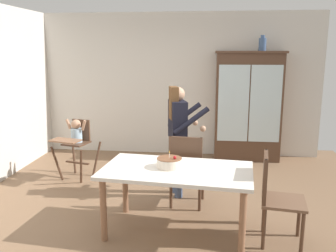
{
  "coord_description": "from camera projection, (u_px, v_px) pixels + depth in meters",
  "views": [
    {
      "loc": [
        0.58,
        -4.23,
        2.01
      ],
      "look_at": [
        0.02,
        0.7,
        0.95
      ],
      "focal_mm": 38.29,
      "sensor_mm": 36.0,
      "label": 1
    }
  ],
  "objects": [
    {
      "name": "dining_chair_right_end",
      "position": [
        274.0,
        192.0,
        3.73
      ],
      "size": [
        0.5,
        0.5,
        0.96
      ],
      "rotation": [
        0.0,
        0.0,
        1.43
      ],
      "color": "#4C3323",
      "rests_on": "ground_plane"
    },
    {
      "name": "wall_back",
      "position": [
        179.0,
        85.0,
        6.87
      ],
      "size": [
        5.32,
        0.06,
        2.7
      ],
      "primitive_type": "cube",
      "color": "beige",
      "rests_on": "ground_plane"
    },
    {
      "name": "dining_chair_far_side",
      "position": [
        186.0,
        166.0,
        4.57
      ],
      "size": [
        0.48,
        0.48,
        0.96
      ],
      "rotation": [
        0.0,
        0.0,
        3.05
      ],
      "color": "#4C3323",
      "rests_on": "ground_plane"
    },
    {
      "name": "adult_person",
      "position": [
        178.0,
        128.0,
        4.87
      ],
      "size": [
        0.61,
        0.59,
        1.53
      ],
      "rotation": [
        0.0,
        0.0,
        1.87
      ],
      "color": "#3D4C6B",
      "rests_on": "ground_plane"
    },
    {
      "name": "ground_plane",
      "position": [
        161.0,
        210.0,
        4.59
      ],
      "size": [
        6.24,
        6.24,
        0.0
      ],
      "primitive_type": "plane",
      "color": "brown"
    },
    {
      "name": "birthday_cake",
      "position": [
        169.0,
        163.0,
        3.93
      ],
      "size": [
        0.28,
        0.28,
        0.19
      ],
      "color": "beige",
      "rests_on": "dining_table"
    },
    {
      "name": "high_chair_with_toddler",
      "position": [
        76.0,
        138.0,
        5.61
      ],
      "size": [
        0.7,
        0.78,
        0.95
      ],
      "rotation": [
        0.0,
        0.0,
        -0.25
      ],
      "color": "#4C3323",
      "rests_on": "ground_plane"
    },
    {
      "name": "china_cabinet",
      "position": [
        248.0,
        106.0,
        6.54
      ],
      "size": [
        1.24,
        0.48,
        1.99
      ],
      "color": "#4C3323",
      "rests_on": "ground_plane"
    },
    {
      "name": "ceramic_vase",
      "position": [
        262.0,
        44.0,
        6.29
      ],
      "size": [
        0.13,
        0.13,
        0.27
      ],
      "color": "#3D567F",
      "rests_on": "china_cabinet"
    },
    {
      "name": "dining_table",
      "position": [
        177.0,
        177.0,
        3.91
      ],
      "size": [
        1.7,
        1.04,
        0.74
      ],
      "color": "silver",
      "rests_on": "ground_plane"
    }
  ]
}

